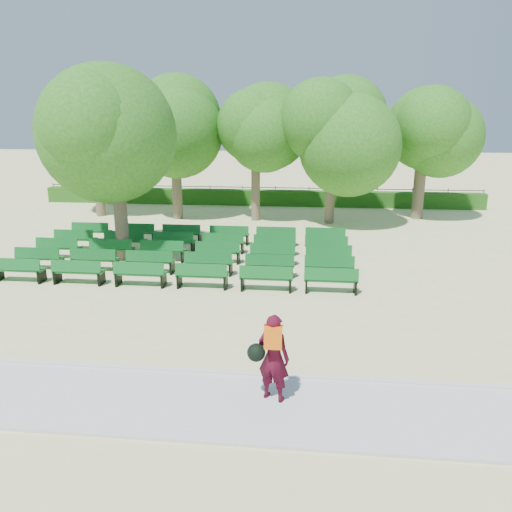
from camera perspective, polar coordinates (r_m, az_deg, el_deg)
The scene contains 9 objects.
ground at distance 16.49m, azimuth -4.66°, elevation -2.59°, with size 120.00×120.00×0.00m, color beige.
paving at distance 9.95m, azimuth -12.79°, elevation -15.89°, with size 30.00×2.20×0.06m, color silver.
curb at distance 10.88m, azimuth -10.84°, elevation -12.70°, with size 30.00×0.12×0.10m, color silver.
hedge at distance 29.89m, azimuth 0.27°, elevation 6.69°, with size 26.00×0.70×0.90m, color #245C17.
fence at distance 30.36m, azimuth 0.35°, elevation 5.97°, with size 26.00×0.10×1.02m, color black, non-canonical shape.
tree_line at distance 26.06m, azimuth -0.62°, elevation 4.33°, with size 21.80×6.80×7.04m, color #31741F, non-canonical shape.
bench_array at distance 18.44m, azimuth -7.46°, elevation -0.40°, with size 1.62×0.52×1.02m.
tree_among at distance 18.65m, azimuth -15.76°, elevation 12.05°, with size 4.66×4.66×6.27m.
person at distance 9.32m, azimuth 1.86°, elevation -11.39°, with size 0.84×0.60×1.69m.
Camera 1 is at (2.98, -15.37, 5.19)m, focal length 35.00 mm.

